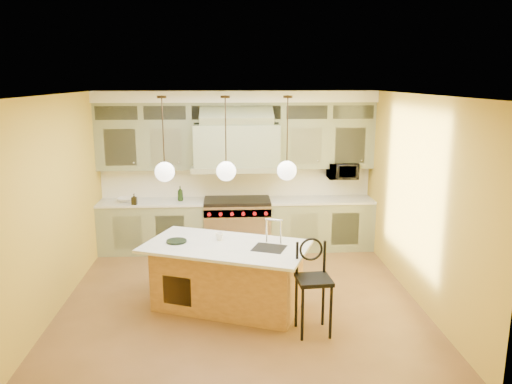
{
  "coord_description": "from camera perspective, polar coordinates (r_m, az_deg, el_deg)",
  "views": [
    {
      "loc": [
        -0.16,
        -6.69,
        3.1
      ],
      "look_at": [
        0.26,
        0.7,
        1.42
      ],
      "focal_mm": 35.0,
      "sensor_mm": 36.0,
      "label": 1
    }
  ],
  "objects": [
    {
      "name": "range",
      "position": [
        9.22,
        -2.15,
        -3.69
      ],
      "size": [
        1.2,
        0.74,
        0.96
      ],
      "color": "silver",
      "rests_on": "floor"
    },
    {
      "name": "cup",
      "position": [
        6.95,
        -4.21,
        -5.08
      ],
      "size": [
        0.12,
        0.12,
        0.1
      ],
      "primitive_type": "imported",
      "rotation": [
        0.0,
        0.0,
        0.07
      ],
      "color": "white",
      "rests_on": "kitchen_island"
    },
    {
      "name": "back_cabinetry",
      "position": [
        9.08,
        -2.21,
        2.19
      ],
      "size": [
        5.0,
        0.77,
        2.9
      ],
      "color": "gray",
      "rests_on": "floor"
    },
    {
      "name": "wall_left",
      "position": [
        7.28,
        -21.92,
        -1.26
      ],
      "size": [
        0.0,
        5.0,
        5.0
      ],
      "primitive_type": "plane",
      "rotation": [
        1.57,
        0.0,
        1.57
      ],
      "color": "gold",
      "rests_on": "ground"
    },
    {
      "name": "oil_bottle_a",
      "position": [
        9.12,
        -8.65,
        -0.19
      ],
      "size": [
        0.11,
        0.11,
        0.27
      ],
      "primitive_type": "imported",
      "rotation": [
        0.0,
        0.0,
        -0.03
      ],
      "color": "black",
      "rests_on": "back_cabinetry"
    },
    {
      "name": "ceiling",
      "position": [
        6.7,
        -1.93,
        11.07
      ],
      "size": [
        5.0,
        5.0,
        0.0
      ],
      "primitive_type": "plane",
      "rotation": [
        3.14,
        0.0,
        0.0
      ],
      "color": "white",
      "rests_on": "wall_back"
    },
    {
      "name": "wall_front",
      "position": [
        4.51,
        -1.0,
        -8.69
      ],
      "size": [
        5.0,
        0.0,
        5.0
      ],
      "primitive_type": "plane",
      "rotation": [
        -1.57,
        0.0,
        0.0
      ],
      "color": "gold",
      "rests_on": "ground"
    },
    {
      "name": "pendant_left",
      "position": [
        6.6,
        -10.4,
        2.53
      ],
      "size": [
        0.26,
        0.26,
        1.11
      ],
      "color": "#2D2319",
      "rests_on": "ceiling"
    },
    {
      "name": "floor",
      "position": [
        7.38,
        -1.76,
        -12.06
      ],
      "size": [
        5.0,
        5.0,
        0.0
      ],
      "primitive_type": "plane",
      "color": "brown",
      "rests_on": "ground"
    },
    {
      "name": "fruit_bowl",
      "position": [
        9.29,
        -14.65,
        -0.85
      ],
      "size": [
        0.33,
        0.33,
        0.07
      ],
      "primitive_type": "imported",
      "rotation": [
        0.0,
        0.0,
        -0.14
      ],
      "color": "white",
      "rests_on": "back_cabinetry"
    },
    {
      "name": "pendant_center",
      "position": [
        6.55,
        -3.43,
        2.64
      ],
      "size": [
        0.26,
        0.26,
        1.11
      ],
      "color": "#2D2319",
      "rests_on": "ceiling"
    },
    {
      "name": "counter_stool",
      "position": [
        6.27,
        6.55,
        -10.05
      ],
      "size": [
        0.44,
        0.44,
        1.18
      ],
      "rotation": [
        0.0,
        0.0,
        0.08
      ],
      "color": "black",
      "rests_on": "floor"
    },
    {
      "name": "microwave",
      "position": [
        9.34,
        9.85,
        2.42
      ],
      "size": [
        0.54,
        0.37,
        0.3
      ],
      "primitive_type": "imported",
      "color": "black",
      "rests_on": "back_cabinetry"
    },
    {
      "name": "kitchen_island",
      "position": [
        6.96,
        -3.23,
        -9.42
      ],
      "size": [
        2.44,
        1.87,
        1.35
      ],
      "rotation": [
        0.0,
        0.0,
        -0.37
      ],
      "color": "#956135",
      "rests_on": "floor"
    },
    {
      "name": "pendant_right",
      "position": [
        6.59,
        3.55,
        2.71
      ],
      "size": [
        0.26,
        0.26,
        1.11
      ],
      "color": "#2D2319",
      "rests_on": "ceiling"
    },
    {
      "name": "wall_back",
      "position": [
        9.34,
        -2.24,
        2.61
      ],
      "size": [
        5.0,
        0.0,
        5.0
      ],
      "primitive_type": "plane",
      "rotation": [
        1.57,
        0.0,
        0.0
      ],
      "color": "gold",
      "rests_on": "ground"
    },
    {
      "name": "wall_right",
      "position": [
        7.39,
        17.92,
        -0.75
      ],
      "size": [
        0.0,
        5.0,
        5.0
      ],
      "primitive_type": "plane",
      "rotation": [
        1.57,
        0.0,
        -1.57
      ],
      "color": "gold",
      "rests_on": "ground"
    },
    {
      "name": "oil_bottle_b",
      "position": [
        9.01,
        -13.75,
        -0.8
      ],
      "size": [
        0.1,
        0.1,
        0.2
      ],
      "primitive_type": "imported",
      "rotation": [
        0.0,
        0.0,
        -0.11
      ],
      "color": "black",
      "rests_on": "back_cabinetry"
    }
  ]
}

